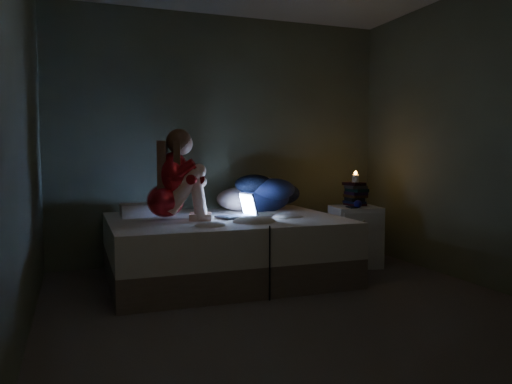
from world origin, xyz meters
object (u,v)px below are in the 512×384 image
woman (165,174)px  bed (225,248)px  laptop (236,205)px  phone (354,207)px  candle (355,180)px  nightstand (355,236)px

woman → bed: bearing=15.3°
woman → laptop: 0.69m
bed → phone: (1.31, -0.07, 0.33)m
candle → phone: (-0.14, -0.20, -0.26)m
woman → candle: woman is taller
candle → phone: 0.36m
woman → candle: bearing=19.1°
woman → nightstand: 2.05m
woman → phone: woman is taller
bed → phone: bearing=-3.0°
woman → candle: 2.00m
woman → phone: size_ratio=5.73×
bed → woman: (-0.54, -0.00, 0.68)m
woman → laptop: size_ratio=2.44×
woman → nightstand: (1.94, 0.04, -0.66)m
candle → laptop: bearing=-171.4°
woman → phone: (1.86, -0.07, -0.35)m
laptop → phone: laptop is taller
bed → nightstand: size_ratio=3.37×
bed → nightstand: nightstand is taller
bed → candle: 1.57m
laptop → candle: bearing=-7.1°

